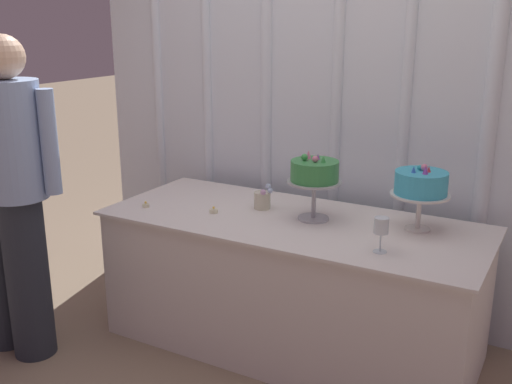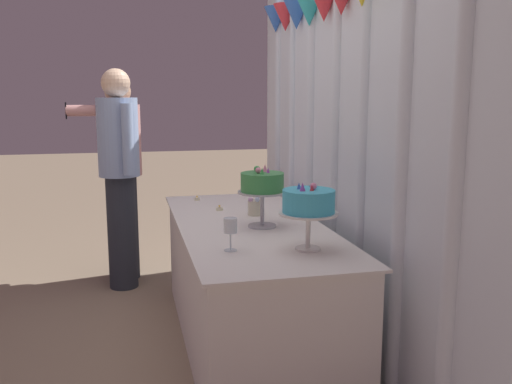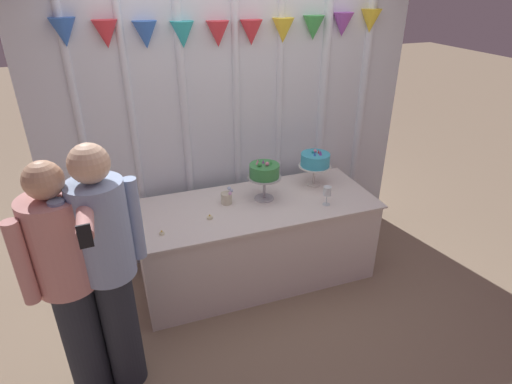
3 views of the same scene
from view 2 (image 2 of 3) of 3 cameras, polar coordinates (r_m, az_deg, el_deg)
ground_plane at (r=3.56m, az=-2.29°, el=-15.13°), size 24.00×24.00×0.00m
draped_curtain at (r=3.39m, az=8.52°, el=6.85°), size 3.35×0.19×2.42m
cake_table at (r=3.44m, az=-0.68°, el=-9.33°), size 2.04×0.85×0.75m
cake_display_nearleft at (r=3.21m, az=0.65°, el=0.73°), size 0.29×0.29×0.36m
cake_display_nearright at (r=2.74m, az=5.43°, el=-1.18°), size 0.29×0.29×0.35m
wine_glass at (r=2.74m, az=-2.65°, el=-3.60°), size 0.07×0.07×0.17m
flower_vase at (r=3.56m, az=-0.10°, el=-1.53°), size 0.11×0.10×0.15m
tealight_far_left at (r=4.09m, az=-6.09°, el=-0.71°), size 0.04×0.04×0.04m
tealight_near_left at (r=3.72m, az=-3.78°, el=-1.72°), size 0.05×0.05×0.04m
guest_girl_blue_dress at (r=4.63m, az=-13.81°, el=2.15°), size 0.47×0.62×1.64m
guest_man_pink_jacket at (r=4.40m, az=-13.88°, el=2.33°), size 0.45×0.40×1.71m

